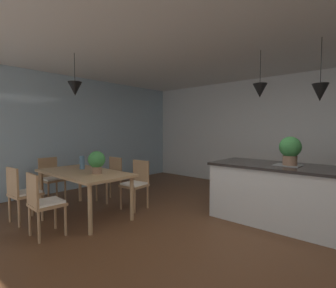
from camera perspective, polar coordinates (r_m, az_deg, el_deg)
ground_plane at (r=3.67m, az=11.94°, el=-20.26°), size 10.00×8.40×0.04m
ceiling_slab at (r=3.61m, az=12.52°, el=24.64°), size 10.00×8.40×0.12m
wall_back_kitchen at (r=6.41m, az=26.70°, el=2.14°), size 10.00×0.12×2.70m
window_wall_left_glazing at (r=6.42m, az=-21.24°, el=2.27°), size 0.06×8.40×2.70m
dining_table at (r=4.47m, az=-18.65°, el=-6.86°), size 1.76×0.90×0.74m
chair_far_right at (r=4.66m, az=-7.27°, el=-8.70°), size 0.44×0.44×0.87m
chair_near_right at (r=3.82m, az=-26.52°, el=-11.72°), size 0.42×0.42×0.87m
chair_near_left at (r=4.54m, az=-30.28°, el=-9.45°), size 0.43×0.43×0.87m
chair_far_left at (r=5.27m, az=-12.97°, el=-7.36°), size 0.41×0.41×0.87m
chair_window_end at (r=5.61m, az=-25.04°, el=-6.94°), size 0.42×0.42×0.87m
kitchen_island at (r=4.27m, az=25.08°, el=-10.27°), size 2.16×0.98×0.91m
pendant_over_table at (r=4.51m, az=-20.41°, el=11.71°), size 0.23×0.23×0.70m
pendant_over_island_main at (r=4.34m, az=20.19°, el=11.37°), size 0.22×0.22×0.75m
pendant_over_island_aux at (r=4.09m, az=31.32°, el=10.02°), size 0.21×0.21×0.87m
potted_plant_on_island at (r=4.15m, az=26.05°, el=-1.08°), size 0.31×0.31×0.44m
potted_plant_on_table at (r=4.17m, az=-15.94°, el=-3.69°), size 0.27×0.27×0.36m
vase_on_dining_table at (r=4.73m, az=-18.96°, el=-4.03°), size 0.09×0.09×0.23m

